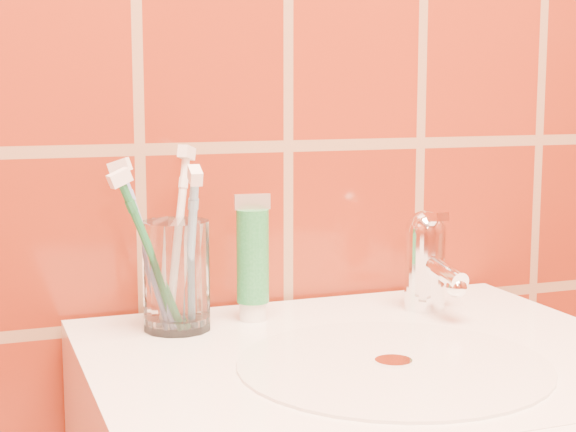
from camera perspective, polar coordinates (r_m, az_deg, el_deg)
name	(u,v)px	position (r m, az deg, el deg)	size (l,w,h in m)	color
glass_tumbler	(177,276)	(0.97, -7.21, -3.84)	(0.07, 0.07, 0.12)	white
toothpaste_tube	(253,262)	(1.00, -2.30, -2.96)	(0.04, 0.04, 0.14)	white
faucet	(427,257)	(1.06, 8.98, -2.65)	(0.05, 0.11, 0.12)	white
toothbrush_0	(148,247)	(0.96, -9.07, -2.00)	(0.07, 0.05, 0.19)	#708BC7
toothbrush_1	(178,237)	(0.99, -7.12, -1.35)	(0.06, 0.06, 0.20)	white
toothbrush_2	(152,254)	(0.94, -8.81, -2.47)	(0.09, 0.04, 0.19)	#1D6E3D
toothbrush_3	(191,253)	(0.93, -6.32, -2.38)	(0.03, 0.09, 0.19)	#77ACD3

